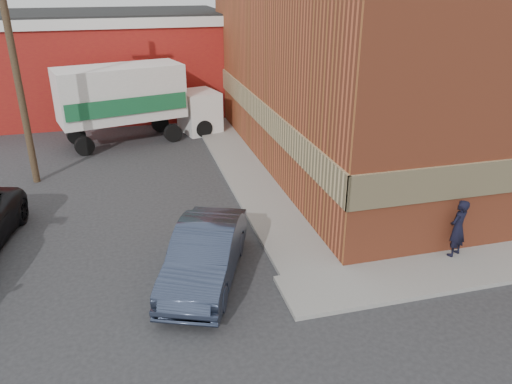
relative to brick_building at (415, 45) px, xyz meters
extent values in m
plane|color=#28282B|center=(-8.50, -9.00, -4.68)|extent=(90.00, 90.00, 0.00)
cube|color=#A9492B|center=(0.00, 0.00, -0.18)|extent=(14.00, 18.00, 9.00)
cube|color=tan|center=(-7.04, 0.00, -2.38)|extent=(0.08, 18.16, 1.00)
cube|color=gray|center=(-7.90, 0.00, -4.62)|extent=(1.80, 18.00, 0.12)
cube|color=maroon|center=(-14.50, 11.00, -2.18)|extent=(16.00, 8.00, 5.00)
cube|color=silver|center=(-14.50, 11.00, 0.57)|extent=(16.30, 8.30, 0.50)
cube|color=black|center=(-14.50, 11.00, 0.87)|extent=(16.00, 8.00, 0.10)
cylinder|color=#4C3926|center=(-16.00, 0.00, -0.18)|extent=(0.26, 0.26, 9.00)
imported|color=black|center=(-3.70, -9.25, -3.71)|extent=(0.74, 0.63, 1.70)
imported|color=#2E364D|center=(-10.72, -8.47, -3.94)|extent=(3.15, 4.79, 1.49)
cube|color=white|center=(-12.50, 4.18, -2.27)|extent=(6.07, 3.59, 2.46)
cube|color=#1A6338|center=(-12.22, 3.07, -2.65)|extent=(5.33, 1.36, 0.76)
cube|color=white|center=(-8.91, 5.08, -3.64)|extent=(2.16, 2.44, 2.08)
cylinder|color=black|center=(-14.29, 2.75, -4.26)|extent=(0.90, 0.48, 0.85)
cylinder|color=black|center=(-14.75, 4.59, -4.26)|extent=(0.90, 0.48, 0.85)
cylinder|color=black|center=(-10.24, 3.77, -4.26)|extent=(0.90, 0.48, 0.85)
cylinder|color=black|center=(-10.71, 5.61, -4.26)|extent=(0.90, 0.48, 0.85)
cylinder|color=black|center=(-8.68, 4.16, -4.26)|extent=(0.90, 0.48, 0.85)
cylinder|color=black|center=(-9.14, 6.00, -4.26)|extent=(0.90, 0.48, 0.85)
camera|label=1|loc=(-12.32, -19.72, 2.79)|focal=35.00mm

